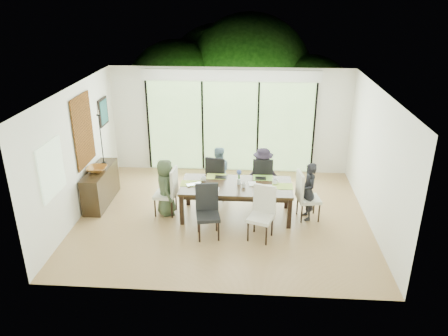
# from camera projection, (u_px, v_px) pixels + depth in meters

# --- Properties ---
(floor) EXTENTS (6.00, 5.00, 0.01)m
(floor) POSITION_uv_depth(u_px,v_px,m) (223.00, 216.00, 9.24)
(floor) COLOR brown
(floor) RESTS_ON ground
(ceiling) EXTENTS (6.00, 5.00, 0.01)m
(ceiling) POSITION_uv_depth(u_px,v_px,m) (223.00, 90.00, 8.19)
(ceiling) COLOR white
(ceiling) RESTS_ON wall_back
(wall_back) EXTENTS (6.00, 0.02, 2.70)m
(wall_back) POSITION_uv_depth(u_px,v_px,m) (230.00, 121.00, 11.02)
(wall_back) COLOR white
(wall_back) RESTS_ON floor
(wall_front) EXTENTS (6.00, 0.02, 2.70)m
(wall_front) POSITION_uv_depth(u_px,v_px,m) (211.00, 218.00, 6.41)
(wall_front) COLOR beige
(wall_front) RESTS_ON floor
(wall_left) EXTENTS (0.02, 5.00, 2.70)m
(wall_left) POSITION_uv_depth(u_px,v_px,m) (76.00, 153.00, 8.91)
(wall_left) COLOR beige
(wall_left) RESTS_ON floor
(wall_right) EXTENTS (0.02, 5.00, 2.70)m
(wall_right) POSITION_uv_depth(u_px,v_px,m) (377.00, 161.00, 8.52)
(wall_right) COLOR white
(wall_right) RESTS_ON floor
(glass_doors) EXTENTS (4.20, 0.02, 2.30)m
(glass_doors) POSITION_uv_depth(u_px,v_px,m) (230.00, 127.00, 11.05)
(glass_doors) COLOR #598C3F
(glass_doors) RESTS_ON wall_back
(blinds_header) EXTENTS (4.40, 0.06, 0.28)m
(blinds_header) POSITION_uv_depth(u_px,v_px,m) (230.00, 76.00, 10.53)
(blinds_header) COLOR white
(blinds_header) RESTS_ON wall_back
(mullion_a) EXTENTS (0.05, 0.04, 2.30)m
(mullion_a) POSITION_uv_depth(u_px,v_px,m) (148.00, 125.00, 11.17)
(mullion_a) COLOR black
(mullion_a) RESTS_ON wall_back
(mullion_b) EXTENTS (0.05, 0.04, 2.30)m
(mullion_b) POSITION_uv_depth(u_px,v_px,m) (203.00, 127.00, 11.08)
(mullion_b) COLOR black
(mullion_b) RESTS_ON wall_back
(mullion_c) EXTENTS (0.05, 0.04, 2.30)m
(mullion_c) POSITION_uv_depth(u_px,v_px,m) (258.00, 128.00, 10.99)
(mullion_c) COLOR black
(mullion_c) RESTS_ON wall_back
(mullion_d) EXTENTS (0.05, 0.04, 2.30)m
(mullion_d) POSITION_uv_depth(u_px,v_px,m) (314.00, 129.00, 10.90)
(mullion_d) COLOR black
(mullion_d) RESTS_ON wall_back
(side_window) EXTENTS (0.02, 0.90, 1.00)m
(side_window) POSITION_uv_depth(u_px,v_px,m) (52.00, 169.00, 7.75)
(side_window) COLOR #8CAD7F
(side_window) RESTS_ON wall_left
(deck) EXTENTS (6.00, 1.80, 0.10)m
(deck) POSITION_uv_depth(u_px,v_px,m) (232.00, 159.00, 12.38)
(deck) COLOR brown
(deck) RESTS_ON ground
(rail_top) EXTENTS (6.00, 0.08, 0.06)m
(rail_top) POSITION_uv_depth(u_px,v_px,m) (233.00, 131.00, 12.89)
(rail_top) COLOR brown
(rail_top) RESTS_ON deck
(foliage_left) EXTENTS (3.20, 3.20, 3.20)m
(foliage_left) POSITION_uv_depth(u_px,v_px,m) (178.00, 92.00, 13.58)
(foliage_left) COLOR #14380F
(foliage_left) RESTS_ON ground
(foliage_mid) EXTENTS (4.00, 4.00, 4.00)m
(foliage_mid) POSITION_uv_depth(u_px,v_px,m) (249.00, 78.00, 13.85)
(foliage_mid) COLOR #14380F
(foliage_mid) RESTS_ON ground
(foliage_right) EXTENTS (2.80, 2.80, 2.80)m
(foliage_right) POSITION_uv_depth(u_px,v_px,m) (307.00, 102.00, 13.21)
(foliage_right) COLOR #14380F
(foliage_right) RESTS_ON ground
(foliage_far) EXTENTS (3.60, 3.60, 3.60)m
(foliage_far) POSITION_uv_depth(u_px,v_px,m) (219.00, 79.00, 14.63)
(foliage_far) COLOR #14380F
(foliage_far) RESTS_ON ground
(table_top) EXTENTS (2.29, 1.05, 0.06)m
(table_top) POSITION_uv_depth(u_px,v_px,m) (236.00, 186.00, 9.00)
(table_top) COLOR black
(table_top) RESTS_ON floor
(table_apron) EXTENTS (2.10, 0.86, 0.10)m
(table_apron) POSITION_uv_depth(u_px,v_px,m) (236.00, 190.00, 9.03)
(table_apron) COLOR black
(table_apron) RESTS_ON floor
(table_leg_fl) EXTENTS (0.09, 0.09, 0.66)m
(table_leg_fl) POSITION_uv_depth(u_px,v_px,m) (182.00, 210.00, 8.81)
(table_leg_fl) COLOR black
(table_leg_fl) RESTS_ON floor
(table_leg_fr) EXTENTS (0.09, 0.09, 0.66)m
(table_leg_fr) POSITION_uv_depth(u_px,v_px,m) (289.00, 213.00, 8.67)
(table_leg_fr) COLOR black
(table_leg_fr) RESTS_ON floor
(table_leg_bl) EXTENTS (0.09, 0.09, 0.66)m
(table_leg_bl) POSITION_uv_depth(u_px,v_px,m) (188.00, 191.00, 9.60)
(table_leg_bl) COLOR black
(table_leg_bl) RESTS_ON floor
(table_leg_br) EXTENTS (0.09, 0.09, 0.66)m
(table_leg_br) POSITION_uv_depth(u_px,v_px,m) (287.00, 194.00, 9.46)
(table_leg_br) COLOR black
(table_leg_br) RESTS_ON floor
(chair_left_end) EXTENTS (0.47, 0.47, 1.05)m
(chair_left_end) POSITION_uv_depth(u_px,v_px,m) (165.00, 191.00, 9.16)
(chair_left_end) COLOR silver
(chair_left_end) RESTS_ON floor
(chair_right_end) EXTENTS (0.50, 0.50, 1.05)m
(chair_right_end) POSITION_uv_depth(u_px,v_px,m) (309.00, 196.00, 8.96)
(chair_right_end) COLOR beige
(chair_right_end) RESTS_ON floor
(chair_far_left) EXTENTS (0.53, 0.53, 1.05)m
(chair_far_left) POSITION_uv_depth(u_px,v_px,m) (218.00, 176.00, 9.87)
(chair_far_left) COLOR black
(chair_far_left) RESTS_ON floor
(chair_far_right) EXTENTS (0.44, 0.44, 1.05)m
(chair_far_right) POSITION_uv_depth(u_px,v_px,m) (262.00, 177.00, 9.80)
(chair_far_right) COLOR black
(chair_far_right) RESTS_ON floor
(chair_near_left) EXTENTS (0.51, 0.51, 1.05)m
(chair_near_left) POSITION_uv_depth(u_px,v_px,m) (208.00, 212.00, 8.29)
(chair_near_left) COLOR black
(chair_near_left) RESTS_ON floor
(chair_near_right) EXTENTS (0.56, 0.56, 1.05)m
(chair_near_right) POSITION_uv_depth(u_px,v_px,m) (261.00, 214.00, 8.23)
(chair_near_right) COLOR silver
(chair_near_right) RESTS_ON floor
(person_left_end) EXTENTS (0.49, 0.65, 1.23)m
(person_left_end) POSITION_uv_depth(u_px,v_px,m) (166.00, 187.00, 9.12)
(person_left_end) COLOR #3B4931
(person_left_end) RESTS_ON floor
(person_right_end) EXTENTS (0.46, 0.63, 1.23)m
(person_right_end) POSITION_uv_depth(u_px,v_px,m) (308.00, 192.00, 8.93)
(person_right_end) COLOR black
(person_right_end) RESTS_ON floor
(person_far_left) EXTENTS (0.64, 0.47, 1.23)m
(person_far_left) POSITION_uv_depth(u_px,v_px,m) (218.00, 173.00, 9.82)
(person_far_left) COLOR #7A9EB1
(person_far_left) RESTS_ON floor
(person_far_right) EXTENTS (0.61, 0.42, 1.23)m
(person_far_right) POSITION_uv_depth(u_px,v_px,m) (263.00, 174.00, 9.75)
(person_far_right) COLOR #251E2D
(person_far_right) RESTS_ON floor
(placemat_left) EXTENTS (0.42, 0.30, 0.01)m
(placemat_left) POSITION_uv_depth(u_px,v_px,m) (191.00, 183.00, 9.05)
(placemat_left) COLOR #97A83C
(placemat_left) RESTS_ON table_top
(placemat_right) EXTENTS (0.42, 0.30, 0.01)m
(placemat_right) POSITION_uv_depth(u_px,v_px,m) (283.00, 186.00, 8.92)
(placemat_right) COLOR #9FC145
(placemat_right) RESTS_ON table_top
(placemat_far_l) EXTENTS (0.42, 0.30, 0.01)m
(placemat_far_l) POSITION_uv_depth(u_px,v_px,m) (216.00, 176.00, 9.38)
(placemat_far_l) COLOR #A8C044
(placemat_far_l) RESTS_ON table_top
(placemat_far_r) EXTENTS (0.42, 0.30, 0.01)m
(placemat_far_r) POSITION_uv_depth(u_px,v_px,m) (263.00, 178.00, 9.32)
(placemat_far_r) COLOR #77B03F
(placemat_far_r) RESTS_ON table_top
(placemat_paper) EXTENTS (0.42, 0.30, 0.01)m
(placemat_paper) POSITION_uv_depth(u_px,v_px,m) (208.00, 190.00, 8.74)
(placemat_paper) COLOR white
(placemat_paper) RESTS_ON table_top
(tablet_far_l) EXTENTS (0.25, 0.17, 0.01)m
(tablet_far_l) POSITION_uv_depth(u_px,v_px,m) (221.00, 177.00, 9.33)
(tablet_far_l) COLOR black
(tablet_far_l) RESTS_ON table_top
(tablet_far_r) EXTENTS (0.23, 0.16, 0.01)m
(tablet_far_r) POSITION_uv_depth(u_px,v_px,m) (261.00, 178.00, 9.27)
(tablet_far_r) COLOR black
(tablet_far_r) RESTS_ON table_top
(papers) EXTENTS (0.29, 0.21, 0.00)m
(papers) POSITION_uv_depth(u_px,v_px,m) (271.00, 187.00, 8.89)
(papers) COLOR white
(papers) RESTS_ON table_top
(platter_base) EXTENTS (0.25, 0.25, 0.02)m
(platter_base) POSITION_uv_depth(u_px,v_px,m) (208.00, 190.00, 8.74)
(platter_base) COLOR white
(platter_base) RESTS_ON table_top
(platter_snacks) EXTENTS (0.19, 0.19, 0.01)m
(platter_snacks) POSITION_uv_depth(u_px,v_px,m) (208.00, 189.00, 8.73)
(platter_snacks) COLOR #C67E17
(platter_snacks) RESTS_ON table_top
(vase) EXTENTS (0.08, 0.08, 0.11)m
(vase) POSITION_uv_depth(u_px,v_px,m) (239.00, 181.00, 9.01)
(vase) COLOR silver
(vase) RESTS_ON table_top
(hyacinth_stems) EXTENTS (0.04, 0.04, 0.15)m
(hyacinth_stems) POSITION_uv_depth(u_px,v_px,m) (239.00, 176.00, 8.96)
(hyacinth_stems) COLOR #337226
(hyacinth_stems) RESTS_ON table_top
(hyacinth_blooms) EXTENTS (0.10, 0.10, 0.10)m
(hyacinth_blooms) POSITION_uv_depth(u_px,v_px,m) (239.00, 172.00, 8.92)
(hyacinth_blooms) COLOR #4458AB
(hyacinth_blooms) RESTS_ON table_top
(laptop) EXTENTS (0.37, 0.32, 0.02)m
(laptop) POSITION_uv_depth(u_px,v_px,m) (195.00, 185.00, 8.94)
(laptop) COLOR silver
(laptop) RESTS_ON table_top
(cup_a) EXTENTS (0.17, 0.17, 0.09)m
(cup_a) POSITION_uv_depth(u_px,v_px,m) (203.00, 179.00, 9.15)
(cup_a) COLOR white
(cup_a) RESTS_ON table_top
(cup_b) EXTENTS (0.12, 0.12, 0.09)m
(cup_b) POSITION_uv_depth(u_px,v_px,m) (244.00, 185.00, 8.87)
(cup_b) COLOR white
(cup_b) RESTS_ON table_top
(cup_c) EXTENTS (0.16, 0.16, 0.09)m
(cup_c) POSITION_uv_depth(u_px,v_px,m) (275.00, 182.00, 9.01)
(cup_c) COLOR white
(cup_c) RESTS_ON table_top
(book) EXTENTS (0.18, 0.23, 0.02)m
(book) POSITION_uv_depth(u_px,v_px,m) (249.00, 184.00, 9.01)
(book) COLOR white
(book) RESTS_ON table_top
(sideboard) EXTENTS (0.40, 1.42, 0.80)m
(sideboard) POSITION_uv_depth(u_px,v_px,m) (101.00, 186.00, 9.68)
(sideboard) COLOR black
(sideboard) RESTS_ON floor
(bowl) EXTENTS (0.42, 0.42, 0.10)m
(bowl) POSITION_uv_depth(u_px,v_px,m) (97.00, 169.00, 9.41)
(bowl) COLOR brown
(bowl) RESTS_ON sideboard
(candlestick_base) EXTENTS (0.09, 0.09, 0.04)m
(candlestick_base) POSITION_uv_depth(u_px,v_px,m) (104.00, 163.00, 9.84)
(candlestick_base) COLOR black
(candlestick_base) RESTS_ON sideboard
(candlestick_shaft) EXTENTS (0.02, 0.02, 1.11)m
(candlestick_shaft) POSITION_uv_depth(u_px,v_px,m) (101.00, 139.00, 9.62)
(candlestick_shaft) COLOR black
(candlestick_shaft) RESTS_ON sideboard
(candlestick_pan) EXTENTS (0.09, 0.09, 0.03)m
(candlestick_pan) POSITION_uv_depth(u_px,v_px,m) (98.00, 115.00, 9.41)
(candlestick_pan) COLOR black
(candlestick_pan) RESTS_ON sideboard
(candle) EXTENTS (0.03, 0.03, 0.09)m
(candle) POSITION_uv_depth(u_px,v_px,m) (98.00, 113.00, 9.39)
(candle) COLOR silver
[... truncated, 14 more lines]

